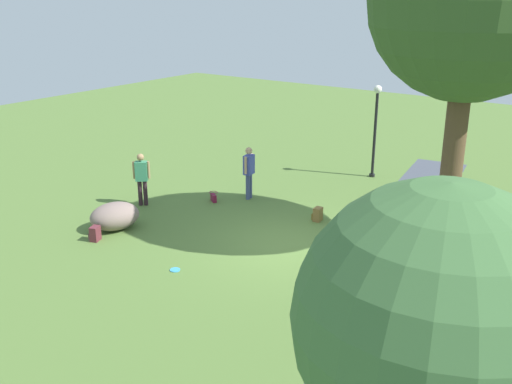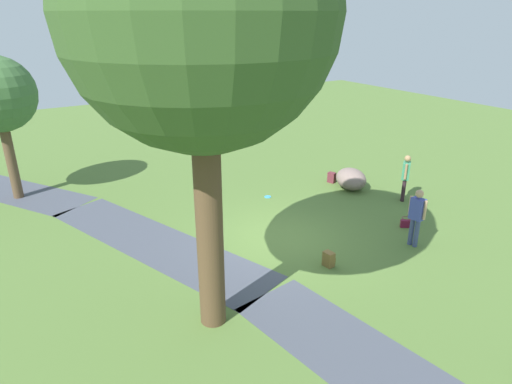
# 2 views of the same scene
# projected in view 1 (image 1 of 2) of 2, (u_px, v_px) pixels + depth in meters

# --- Properties ---
(ground_plane) EXTENTS (48.00, 48.00, 0.00)m
(ground_plane) POSITION_uv_depth(u_px,v_px,m) (290.00, 245.00, 15.19)
(ground_plane) COLOR #547334
(footpath_segment_near) EXTENTS (8.18, 2.97, 0.01)m
(footpath_segment_near) POSITION_uv_depth(u_px,v_px,m) (419.00, 192.00, 19.18)
(footpath_segment_near) COLOR #474C58
(footpath_segment_near) RESTS_ON ground
(footpath_segment_mid) EXTENTS (8.16, 4.42, 0.01)m
(footpath_segment_mid) POSITION_uv_depth(u_px,v_px,m) (374.00, 308.00, 12.18)
(footpath_segment_mid) COLOR #474C58
(footpath_segment_mid) RESTS_ON ground
(large_shade_tree) EXTENTS (4.67, 4.67, 8.43)m
(large_shade_tree) POSITION_uv_depth(u_px,v_px,m) (471.00, 1.00, 13.19)
(large_shade_tree) COLOR brown
(large_shade_tree) RESTS_ON ground
(young_tree_near_path) EXTENTS (2.48, 2.48, 4.88)m
(young_tree_near_path) POSITION_uv_depth(u_px,v_px,m) (436.00, 326.00, 4.95)
(young_tree_near_path) COLOR brown
(young_tree_near_path) RESTS_ON ground
(lamp_post) EXTENTS (0.28, 0.28, 3.24)m
(lamp_post) POSITION_uv_depth(u_px,v_px,m) (376.00, 121.00, 20.12)
(lamp_post) COLOR black
(lamp_post) RESTS_ON ground
(lawn_boulder) EXTENTS (1.65, 1.44, 0.76)m
(lawn_boulder) POSITION_uv_depth(u_px,v_px,m) (115.00, 216.00, 16.11)
(lawn_boulder) COLOR gray
(lawn_boulder) RESTS_ON ground
(woman_with_handbag) EXTENTS (0.52, 0.29, 1.68)m
(woman_with_handbag) POSITION_uv_depth(u_px,v_px,m) (249.00, 169.00, 18.28)
(woman_with_handbag) COLOR #3F4A79
(woman_with_handbag) RESTS_ON ground
(man_near_boulder) EXTENTS (0.41, 0.43, 1.64)m
(man_near_boulder) POSITION_uv_depth(u_px,v_px,m) (142.00, 176.00, 17.73)
(man_near_boulder) COLOR #311F26
(man_near_boulder) RESTS_ON ground
(handbag_on_grass) EXTENTS (0.38, 0.38, 0.31)m
(handbag_on_grass) POSITION_uv_depth(u_px,v_px,m) (214.00, 197.00, 18.29)
(handbag_on_grass) COLOR maroon
(handbag_on_grass) RESTS_ON ground
(backpack_by_boulder) EXTENTS (0.33, 0.33, 0.40)m
(backpack_by_boulder) POSITION_uv_depth(u_px,v_px,m) (95.00, 234.00, 15.41)
(backpack_by_boulder) COLOR maroon
(backpack_by_boulder) RESTS_ON ground
(spare_backpack_on_lawn) EXTENTS (0.30, 0.28, 0.40)m
(spare_backpack_on_lawn) POSITION_uv_depth(u_px,v_px,m) (318.00, 214.00, 16.74)
(spare_backpack_on_lawn) COLOR brown
(spare_backpack_on_lawn) RESTS_ON ground
(frisbee_on_grass) EXTENTS (0.24, 0.24, 0.02)m
(frisbee_on_grass) POSITION_uv_depth(u_px,v_px,m) (175.00, 270.00, 13.83)
(frisbee_on_grass) COLOR #3CA1DC
(frisbee_on_grass) RESTS_ON ground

